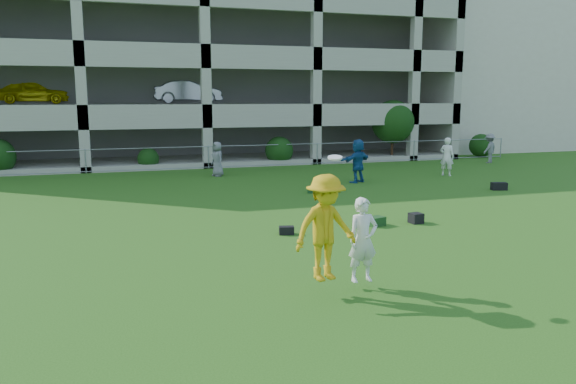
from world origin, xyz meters
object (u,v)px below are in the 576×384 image
object	(u,v)px
bystander_e	(447,157)
crate_d	(416,218)
stucco_building	(482,80)
bystander_f	(490,148)
bystander_c	(217,159)
frisbee_contest	(332,230)
bystander_d	(358,161)
parking_garage	(184,60)

from	to	relation	value
bystander_e	crate_d	size ratio (longest dim) A/B	5.16
stucco_building	bystander_f	size ratio (longest dim) A/B	9.73
crate_d	bystander_c	bearing A→B (deg)	108.03
frisbee_contest	bystander_d	bearing A→B (deg)	63.63
stucco_building	parking_garage	world-z (taller)	parking_garage
bystander_d	frisbee_contest	bearing A→B (deg)	37.46
bystander_c	bystander_e	world-z (taller)	bystander_e
bystander_d	frisbee_contest	world-z (taller)	frisbee_contest
bystander_c	crate_d	size ratio (longest dim) A/B	4.62
bystander_c	crate_d	distance (m)	12.22
crate_d	frisbee_contest	world-z (taller)	frisbee_contest
bystander_c	bystander_e	xyz separation A→B (m)	(10.34, -3.08, 0.09)
stucco_building	bystander_e	xyz separation A→B (m)	(-12.72, -14.99, -4.10)
stucco_building	bystander_d	xyz separation A→B (m)	(-17.61, -15.67, -4.06)
frisbee_contest	parking_garage	xyz separation A→B (m)	(0.92, 28.14, 4.75)
bystander_e	bystander_d	bearing A→B (deg)	57.59
crate_d	frisbee_contest	distance (m)	6.87
bystander_e	bystander_f	distance (m)	6.47
bystander_d	frisbee_contest	xyz separation A→B (m)	(-6.33, -12.77, 0.32)
bystander_c	bystander_d	distance (m)	6.63
bystander_d	parking_garage	xyz separation A→B (m)	(-5.41, 15.37, 5.07)
stucco_building	bystander_f	distance (m)	14.09
stucco_building	bystander_e	distance (m)	20.08
parking_garage	crate_d	bearing A→B (deg)	-80.87
crate_d	bystander_e	bearing A→B (deg)	52.39
bystander_d	bystander_f	bearing A→B (deg)	177.73
bystander_d	parking_garage	world-z (taller)	parking_garage
bystander_c	crate_d	bearing A→B (deg)	-1.62
crate_d	parking_garage	xyz separation A→B (m)	(-3.73, 23.21, 5.86)
stucco_building	frisbee_contest	distance (m)	37.36
bystander_e	bystander_f	bearing A→B (deg)	-94.44
bystander_f	parking_garage	world-z (taller)	parking_garage
bystander_d	stucco_building	bearing A→B (deg)	-164.50
bystander_d	bystander_f	distance (m)	11.08
stucco_building	bystander_e	bearing A→B (deg)	-130.33
frisbee_contest	parking_garage	size ratio (longest dim) A/B	0.08
stucco_building	crate_d	distance (m)	30.79
bystander_c	bystander_d	bearing A→B (deg)	35.72
bystander_d	bystander_e	distance (m)	4.94
crate_d	frisbee_contest	size ratio (longest dim) A/B	0.14
stucco_building	bystander_d	distance (m)	23.92
parking_garage	bystander_e	bearing A→B (deg)	-54.96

